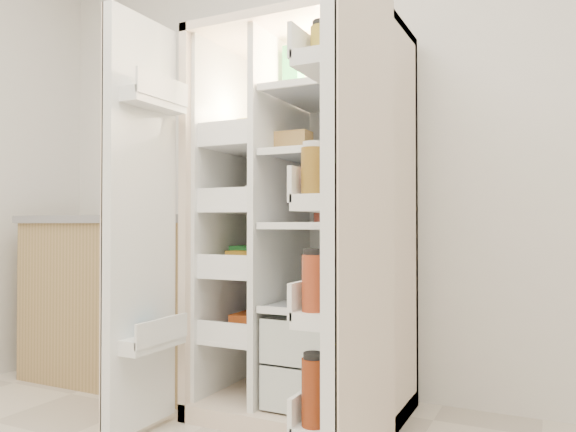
% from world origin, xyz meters
% --- Properties ---
extents(wall_back, '(4.00, 0.02, 2.70)m').
position_xyz_m(wall_back, '(0.00, 2.00, 1.35)').
color(wall_back, silver).
rests_on(wall_back, floor).
extents(refrigerator, '(0.92, 0.70, 1.80)m').
position_xyz_m(refrigerator, '(-0.10, 1.65, 0.74)').
color(refrigerator, beige).
rests_on(refrigerator, floor).
extents(freezer_door, '(0.15, 0.40, 1.72)m').
position_xyz_m(freezer_door, '(-0.62, 1.05, 0.89)').
color(freezer_door, white).
rests_on(freezer_door, floor).
extents(fridge_door, '(0.17, 0.58, 1.72)m').
position_xyz_m(fridge_door, '(0.36, 0.96, 0.87)').
color(fridge_door, white).
rests_on(fridge_door, floor).
extents(kitchen_counter, '(1.29, 0.69, 0.93)m').
position_xyz_m(kitchen_counter, '(-1.20, 1.70, 0.47)').
color(kitchen_counter, '#A48352').
rests_on(kitchen_counter, floor).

